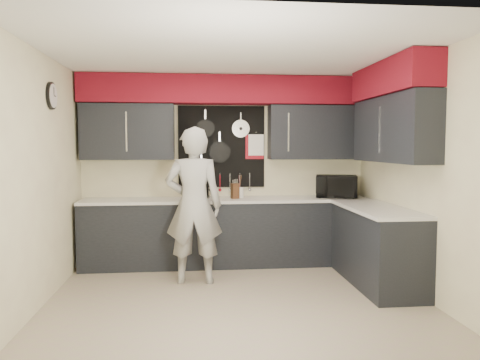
{
  "coord_description": "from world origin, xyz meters",
  "views": [
    {
      "loc": [
        -0.46,
        -4.9,
        1.64
      ],
      "look_at": [
        0.09,
        0.5,
        1.24
      ],
      "focal_mm": 35.0,
      "sensor_mm": 36.0,
      "label": 1
    }
  ],
  "objects": [
    {
      "name": "right_wall_assembly",
      "position": [
        1.85,
        0.26,
        1.94
      ],
      "size": [
        0.36,
        3.5,
        2.6
      ],
      "color": "#F3EFBB",
      "rests_on": "ground"
    },
    {
      "name": "person",
      "position": [
        -0.45,
        0.64,
        0.93
      ],
      "size": [
        0.71,
        0.5,
        1.86
      ],
      "primitive_type": "imported",
      "rotation": [
        0.0,
        0.0,
        3.06
      ],
      "color": "#9A9A98",
      "rests_on": "ground"
    },
    {
      "name": "utensil_crock",
      "position": [
        0.19,
        1.53,
        0.99
      ],
      "size": [
        0.11,
        0.11,
        0.14
      ],
      "primitive_type": "cylinder",
      "color": "white",
      "rests_on": "base_cabinets"
    },
    {
      "name": "ground",
      "position": [
        0.0,
        0.0,
        0.0
      ],
      "size": [
        4.0,
        4.0,
        0.0
      ],
      "primitive_type": "plane",
      "color": "tan",
      "rests_on": "ground"
    },
    {
      "name": "base_cabinets",
      "position": [
        0.49,
        1.13,
        0.46
      ],
      "size": [
        3.95,
        2.2,
        0.92
      ],
      "color": "black",
      "rests_on": "ground"
    },
    {
      "name": "microwave",
      "position": [
        1.53,
        1.42,
        1.07
      ],
      "size": [
        0.64,
        0.51,
        0.31
      ],
      "primitive_type": "imported",
      "rotation": [
        0.0,
        0.0,
        -0.28
      ],
      "color": "black",
      "rests_on": "base_cabinets"
    },
    {
      "name": "back_wall_assembly",
      "position": [
        0.01,
        1.6,
        2.01
      ],
      "size": [
        4.0,
        0.36,
        2.6
      ],
      "color": "#F3EFBB",
      "rests_on": "ground"
    },
    {
      "name": "knife_block",
      "position": [
        0.11,
        1.4,
        1.02
      ],
      "size": [
        0.12,
        0.12,
        0.21
      ],
      "primitive_type": "cube",
      "rotation": [
        0.0,
        0.0,
        0.28
      ],
      "color": "#352311",
      "rests_on": "base_cabinets"
    },
    {
      "name": "left_wall_assembly",
      "position": [
        -1.99,
        0.02,
        1.33
      ],
      "size": [
        0.05,
        3.5,
        2.6
      ],
      "color": "#F3EFBB",
      "rests_on": "ground"
    },
    {
      "name": "coffee_maker",
      "position": [
        -0.33,
        1.51,
        1.09
      ],
      "size": [
        0.21,
        0.24,
        0.32
      ],
      "rotation": [
        0.0,
        0.0,
        -0.16
      ],
      "color": "black",
      "rests_on": "base_cabinets"
    }
  ]
}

